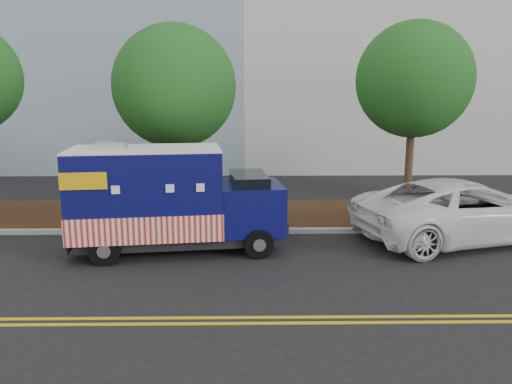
{
  "coord_description": "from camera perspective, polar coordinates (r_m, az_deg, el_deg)",
  "views": [
    {
      "loc": [
        2.22,
        -13.46,
        4.35
      ],
      "look_at": [
        2.42,
        0.6,
        1.47
      ],
      "focal_mm": 35.0,
      "sensor_mm": 36.0,
      "label": 1
    }
  ],
  "objects": [
    {
      "name": "food_truck",
      "position": [
        13.71,
        -10.2,
        -1.11
      ],
      "size": [
        6.0,
        2.84,
        3.05
      ],
      "rotation": [
        0.0,
        0.0,
        0.12
      ],
      "color": "black",
      "rests_on": "ground"
    },
    {
      "name": "tree_c",
      "position": [
        17.72,
        17.62,
        12.1
      ],
      "size": [
        3.84,
        3.84,
        6.61
      ],
      "color": "#38281C",
      "rests_on": "ground"
    },
    {
      "name": "ground",
      "position": [
        14.32,
        -9.75,
        -6.28
      ],
      "size": [
        120.0,
        120.0,
        0.0
      ],
      "primitive_type": "plane",
      "color": "black",
      "rests_on": "ground"
    },
    {
      "name": "sign_post",
      "position": [
        15.77,
        -14.24,
        -0.3
      ],
      "size": [
        0.06,
        0.06,
        2.4
      ],
      "primitive_type": "cube",
      "color": "#473828",
      "rests_on": "ground"
    },
    {
      "name": "tree_b",
      "position": [
        17.41,
        -9.29,
        11.81
      ],
      "size": [
        4.16,
        4.16,
        6.55
      ],
      "color": "#38281C",
      "rests_on": "ground"
    },
    {
      "name": "centerline_near",
      "position": [
        10.25,
        -13.65,
        -13.84
      ],
      "size": [
        120.0,
        0.1,
        0.01
      ],
      "primitive_type": "cube",
      "color": "gold",
      "rests_on": "ground"
    },
    {
      "name": "curb",
      "position": [
        15.62,
        -8.98,
        -4.45
      ],
      "size": [
        120.0,
        0.18,
        0.15
      ],
      "primitive_type": "cube",
      "color": "#9E9E99",
      "rests_on": "ground"
    },
    {
      "name": "centerline_far",
      "position": [
        10.03,
        -13.97,
        -14.45
      ],
      "size": [
        120.0,
        0.1,
        0.01
      ],
      "primitive_type": "cube",
      "color": "gold",
      "rests_on": "ground"
    },
    {
      "name": "white_car",
      "position": [
        15.83,
        22.62,
        -1.92
      ],
      "size": [
        7.02,
        4.61,
        1.79
      ],
      "primitive_type": "imported",
      "rotation": [
        0.0,
        0.0,
        1.85
      ],
      "color": "white",
      "rests_on": "ground"
    },
    {
      "name": "mulch_strip",
      "position": [
        17.63,
        -8.03,
        -2.57
      ],
      "size": [
        120.0,
        4.0,
        0.15
      ],
      "primitive_type": "cube",
      "color": "black",
      "rests_on": "ground"
    }
  ]
}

